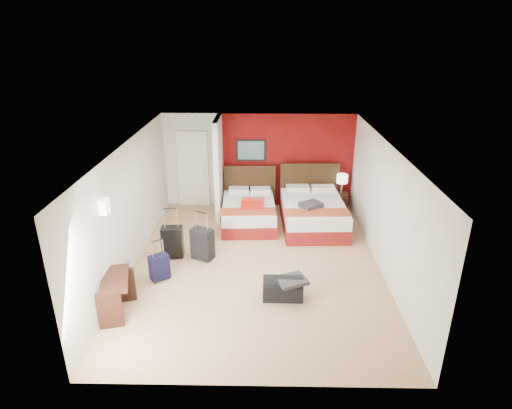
{
  "coord_description": "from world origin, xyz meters",
  "views": [
    {
      "loc": [
        0.14,
        -7.68,
        4.5
      ],
      "look_at": [
        -0.02,
        0.8,
        1.0
      ],
      "focal_mm": 29.99,
      "sensor_mm": 36.0,
      "label": 1
    }
  ],
  "objects_px": {
    "suitcase_black": "(173,243)",
    "desk": "(117,296)",
    "bed_left": "(249,213)",
    "duffel_bag": "(283,289)",
    "nightstand": "(340,202)",
    "suitcase_navy": "(159,268)",
    "bed_right": "(313,214)",
    "suitcase_charcoal": "(202,245)",
    "red_suitcase_open": "(253,203)",
    "table_lamp": "(342,184)"
  },
  "relations": [
    {
      "from": "red_suitcase_open",
      "to": "duffel_bag",
      "type": "relative_size",
      "value": 1.04
    },
    {
      "from": "bed_right",
      "to": "suitcase_charcoal",
      "type": "relative_size",
      "value": 3.21
    },
    {
      "from": "table_lamp",
      "to": "duffel_bag",
      "type": "height_order",
      "value": "table_lamp"
    },
    {
      "from": "bed_left",
      "to": "bed_right",
      "type": "xyz_separation_m",
      "value": [
        1.57,
        -0.13,
        0.04
      ]
    },
    {
      "from": "red_suitcase_open",
      "to": "nightstand",
      "type": "height_order",
      "value": "red_suitcase_open"
    },
    {
      "from": "red_suitcase_open",
      "to": "suitcase_black",
      "type": "relative_size",
      "value": 1.12
    },
    {
      "from": "bed_left",
      "to": "duffel_bag",
      "type": "xyz_separation_m",
      "value": [
        0.72,
        -3.15,
        -0.1
      ]
    },
    {
      "from": "bed_left",
      "to": "red_suitcase_open",
      "type": "distance_m",
      "value": 0.35
    },
    {
      "from": "duffel_bag",
      "to": "suitcase_navy",
      "type": "bearing_deg",
      "value": 168.01
    },
    {
      "from": "bed_right",
      "to": "table_lamp",
      "type": "relative_size",
      "value": 4.15
    },
    {
      "from": "suitcase_navy",
      "to": "bed_right",
      "type": "bearing_deg",
      "value": 0.51
    },
    {
      "from": "table_lamp",
      "to": "desk",
      "type": "height_order",
      "value": "table_lamp"
    },
    {
      "from": "duffel_bag",
      "to": "desk",
      "type": "height_order",
      "value": "desk"
    },
    {
      "from": "bed_left",
      "to": "suitcase_black",
      "type": "bearing_deg",
      "value": -134.91
    },
    {
      "from": "nightstand",
      "to": "suitcase_charcoal",
      "type": "bearing_deg",
      "value": -134.67
    },
    {
      "from": "red_suitcase_open",
      "to": "nightstand",
      "type": "bearing_deg",
      "value": 22.67
    },
    {
      "from": "bed_right",
      "to": "desk",
      "type": "bearing_deg",
      "value": -137.88
    },
    {
      "from": "bed_left",
      "to": "desk",
      "type": "height_order",
      "value": "desk"
    },
    {
      "from": "nightstand",
      "to": "desk",
      "type": "distance_m",
      "value": 6.35
    },
    {
      "from": "bed_left",
      "to": "red_suitcase_open",
      "type": "xyz_separation_m",
      "value": [
        0.1,
        -0.1,
        0.32
      ]
    },
    {
      "from": "bed_right",
      "to": "suitcase_charcoal",
      "type": "bearing_deg",
      "value": -148.42
    },
    {
      "from": "nightstand",
      "to": "suitcase_navy",
      "type": "distance_m",
      "value": 5.28
    },
    {
      "from": "bed_right",
      "to": "suitcase_navy",
      "type": "xyz_separation_m",
      "value": [
        -3.19,
        -2.47,
        -0.07
      ]
    },
    {
      "from": "bed_right",
      "to": "suitcase_navy",
      "type": "bearing_deg",
      "value": -144.35
    },
    {
      "from": "bed_left",
      "to": "duffel_bag",
      "type": "height_order",
      "value": "bed_left"
    },
    {
      "from": "nightstand",
      "to": "desk",
      "type": "xyz_separation_m",
      "value": [
        -4.47,
        -4.5,
        0.1
      ]
    },
    {
      "from": "table_lamp",
      "to": "suitcase_black",
      "type": "xyz_separation_m",
      "value": [
        -3.93,
        -2.53,
        -0.44
      ]
    },
    {
      "from": "suitcase_black",
      "to": "nightstand",
      "type": "bearing_deg",
      "value": 28.59
    },
    {
      "from": "desk",
      "to": "red_suitcase_open",
      "type": "bearing_deg",
      "value": 43.52
    },
    {
      "from": "bed_left",
      "to": "table_lamp",
      "type": "height_order",
      "value": "table_lamp"
    },
    {
      "from": "bed_right",
      "to": "desk",
      "type": "xyz_separation_m",
      "value": [
        -3.65,
        -3.55,
        0.04
      ]
    },
    {
      "from": "suitcase_navy",
      "to": "desk",
      "type": "xyz_separation_m",
      "value": [
        -0.46,
        -1.08,
        0.11
      ]
    },
    {
      "from": "table_lamp",
      "to": "suitcase_charcoal",
      "type": "distance_m",
      "value": 4.22
    },
    {
      "from": "nightstand",
      "to": "table_lamp",
      "type": "xyz_separation_m",
      "value": [
        0.0,
        0.0,
        0.51
      ]
    },
    {
      "from": "suitcase_black",
      "to": "suitcase_charcoal",
      "type": "distance_m",
      "value": 0.64
    },
    {
      "from": "table_lamp",
      "to": "suitcase_navy",
      "type": "height_order",
      "value": "table_lamp"
    },
    {
      "from": "bed_left",
      "to": "bed_right",
      "type": "relative_size",
      "value": 0.88
    },
    {
      "from": "nightstand",
      "to": "duffel_bag",
      "type": "xyz_separation_m",
      "value": [
        -1.67,
        -3.97,
        -0.08
      ]
    },
    {
      "from": "bed_left",
      "to": "bed_right",
      "type": "distance_m",
      "value": 1.58
    },
    {
      "from": "suitcase_navy",
      "to": "duffel_bag",
      "type": "bearing_deg",
      "value": -50.45
    },
    {
      "from": "suitcase_black",
      "to": "desk",
      "type": "relative_size",
      "value": 0.77
    },
    {
      "from": "bed_right",
      "to": "nightstand",
      "type": "bearing_deg",
      "value": 47.04
    },
    {
      "from": "table_lamp",
      "to": "suitcase_charcoal",
      "type": "relative_size",
      "value": 0.77
    },
    {
      "from": "bed_left",
      "to": "duffel_bag",
      "type": "distance_m",
      "value": 3.23
    },
    {
      "from": "nightstand",
      "to": "suitcase_charcoal",
      "type": "relative_size",
      "value": 0.79
    },
    {
      "from": "desk",
      "to": "suitcase_black",
      "type": "bearing_deg",
      "value": 59.58
    },
    {
      "from": "bed_left",
      "to": "table_lamp",
      "type": "bearing_deg",
      "value": 16.15
    },
    {
      "from": "table_lamp",
      "to": "suitcase_charcoal",
      "type": "bearing_deg",
      "value": -141.71
    },
    {
      "from": "suitcase_navy",
      "to": "bed_left",
      "type": "bearing_deg",
      "value": 20.79
    },
    {
      "from": "bed_right",
      "to": "table_lamp",
      "type": "bearing_deg",
      "value": 47.04
    }
  ]
}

